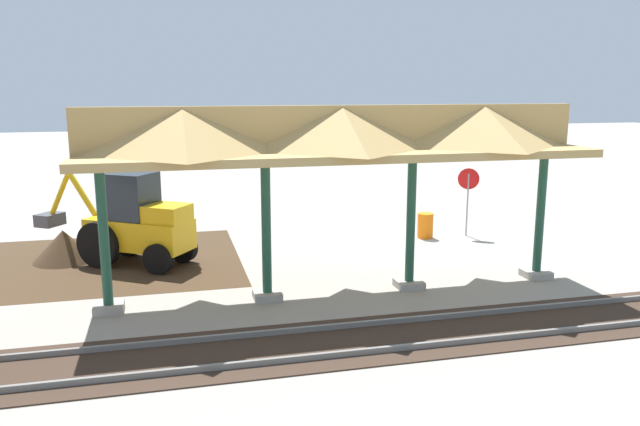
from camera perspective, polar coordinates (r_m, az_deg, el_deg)
name	(u,v)px	position (r m, az deg, el deg)	size (l,w,h in m)	color
ground_plane	(407,241)	(22.15, 8.00, -2.60)	(120.00, 120.00, 0.00)	gray
dirt_work_zone	(103,262)	(20.51, -19.24, -4.28)	(8.34, 7.00, 0.01)	#42301E
platform_canopy	(341,135)	(15.75, 1.95, 7.15)	(12.83, 3.20, 4.90)	#9E998E
rail_tracks	(536,322)	(15.40, 19.15, -9.42)	(60.00, 2.58, 0.15)	slate
stop_sign	(468,187)	(23.07, 13.39, 2.31)	(0.69, 0.37, 2.48)	gray
backhoe	(135,224)	(19.76, -16.57, -0.94)	(5.04, 3.95, 2.82)	#EAB214
dirt_mound	(65,261)	(21.12, -22.28, -4.07)	(3.80, 3.80, 1.96)	#42301E
traffic_barrel	(425,226)	(22.69, 9.60, -1.14)	(0.56, 0.56, 0.90)	orange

